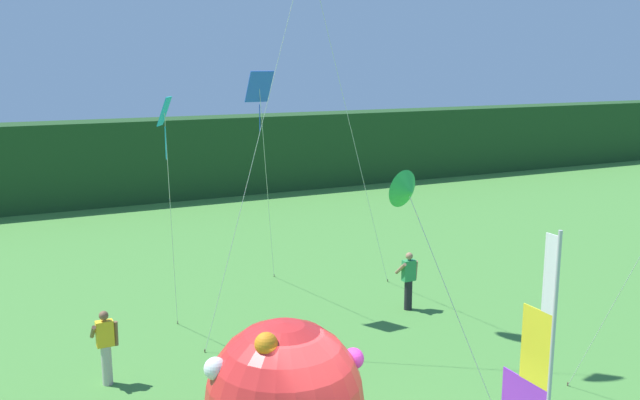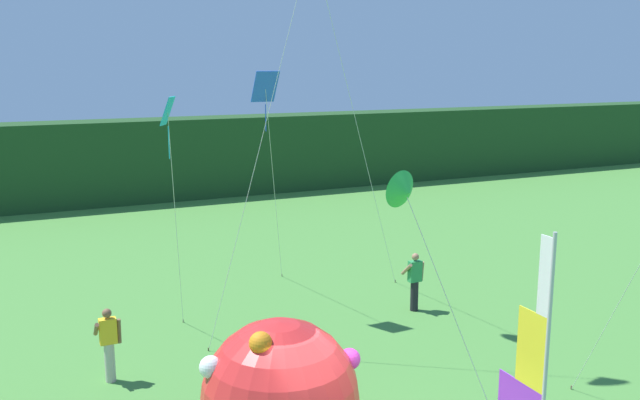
% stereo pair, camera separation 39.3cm
% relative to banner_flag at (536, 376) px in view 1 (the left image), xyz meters
% --- Properties ---
extents(distant_treeline, '(80.00, 2.40, 4.01)m').
position_rel_banner_flag_xyz_m(distant_treeline, '(-2.30, 27.06, -0.14)').
color(distant_treeline, '#1E421E').
rests_on(distant_treeline, ground).
extents(banner_flag, '(0.06, 1.03, 4.48)m').
position_rel_banner_flag_xyz_m(banner_flag, '(0.00, 0.00, 0.00)').
color(banner_flag, '#B7B7BC').
rests_on(banner_flag, ground).
extents(person_near_banner, '(0.55, 0.48, 1.66)m').
position_rel_banner_flag_xyz_m(person_near_banner, '(-5.24, 7.10, -1.26)').
color(person_near_banner, '#B7B2A3').
rests_on(person_near_banner, ground).
extents(person_mid_field, '(0.55, 0.48, 1.65)m').
position_rel_banner_flag_xyz_m(person_mid_field, '(3.08, 8.09, -1.27)').
color(person_mid_field, black).
rests_on(person_mid_field, ground).
extents(inflatable_balloon, '(2.71, 2.65, 2.70)m').
position_rel_banner_flag_xyz_m(inflatable_balloon, '(-3.08, 2.49, -0.81)').
color(inflatable_balloon, red).
rests_on(inflatable_balloon, ground).
extents(kite_cyan_diamond_2, '(0.98, 2.96, 6.10)m').
position_rel_banner_flag_xyz_m(kite_cyan_diamond_2, '(-3.69, 7.38, 3.18)').
color(kite_cyan_diamond_2, brown).
rests_on(kite_cyan_diamond_2, ground).
extents(kite_blue_diamond_3, '(1.90, 3.22, 6.58)m').
position_rel_banner_flag_xyz_m(kite_blue_diamond_3, '(-0.62, 9.68, 3.74)').
color(kite_blue_diamond_3, brown).
rests_on(kite_blue_diamond_3, ground).
extents(kite_green_delta_6, '(1.84, 1.65, 5.04)m').
position_rel_banner_flag_xyz_m(kite_green_delta_6, '(-0.89, 2.26, 2.53)').
color(kite_green_delta_6, brown).
rests_on(kite_green_delta_6, ground).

